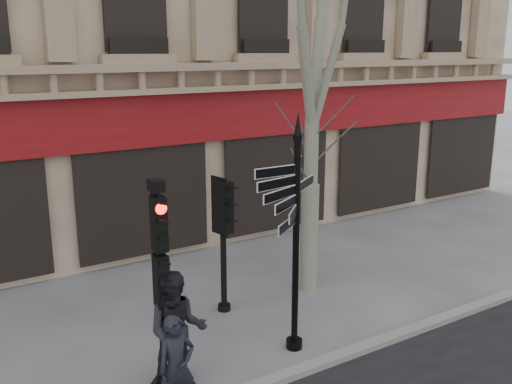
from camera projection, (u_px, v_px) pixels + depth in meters
ground at (246, 342)px, 10.56m from camera, size 80.00×80.00×0.00m
kerb at (290, 375)px, 9.40m from camera, size 80.00×0.25×0.12m
fingerpost at (297, 195)px, 9.65m from camera, size 2.37×2.37×4.28m
traffic_signal_main at (159, 259)px, 8.72m from camera, size 0.39×0.29×3.40m
traffic_signal_secondary at (223, 222)px, 11.38m from camera, size 0.51×0.40×2.76m
pedestrian_a at (176, 367)px, 8.28m from camera, size 0.58×0.39×1.58m
pedestrian_b at (177, 331)px, 8.94m from camera, size 1.18×1.08×1.96m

